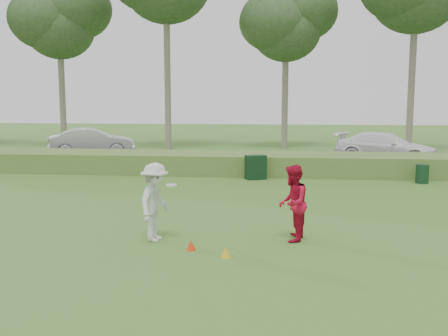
# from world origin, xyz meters

# --- Properties ---
(ground) EXTENTS (120.00, 120.00, 0.00)m
(ground) POSITION_xyz_m (0.00, 0.00, 0.00)
(ground) COLOR #386A23
(ground) RESTS_ON ground
(reed_strip) EXTENTS (80.00, 3.00, 0.90)m
(reed_strip) POSITION_xyz_m (0.00, 12.00, 0.45)
(reed_strip) COLOR #4B702C
(reed_strip) RESTS_ON ground
(park_road) EXTENTS (80.00, 6.00, 0.06)m
(park_road) POSITION_xyz_m (0.00, 17.00, 0.03)
(park_road) COLOR #2D2D2D
(park_road) RESTS_ON ground
(tree_2) EXTENTS (6.50, 6.50, 12.00)m
(tree_2) POSITION_xyz_m (-14.00, 24.00, 8.97)
(tree_2) COLOR #7B715E
(tree_2) RESTS_ON ground
(tree_4) EXTENTS (6.24, 6.24, 11.50)m
(tree_4) POSITION_xyz_m (2.00, 24.50, 8.59)
(tree_4) COLOR #7B715E
(tree_4) RESTS_ON ground
(player_white) EXTENTS (0.97, 1.30, 1.87)m
(player_white) POSITION_xyz_m (-1.26, 0.50, 0.94)
(player_white) COLOR silver
(player_white) RESTS_ON ground
(player_red) EXTENTS (0.83, 0.99, 1.83)m
(player_red) POSITION_xyz_m (1.99, 0.82, 0.92)
(player_red) COLOR #B60F2C
(player_red) RESTS_ON ground
(cone_orange) EXTENTS (0.21, 0.21, 0.24)m
(cone_orange) POSITION_xyz_m (-0.28, -0.20, 0.12)
(cone_orange) COLOR red
(cone_orange) RESTS_ON ground
(cone_yellow) EXTENTS (0.23, 0.23, 0.25)m
(cone_yellow) POSITION_xyz_m (0.55, -0.65, 0.12)
(cone_yellow) COLOR gold
(cone_yellow) RESTS_ON ground
(utility_cabinet) EXTENTS (0.96, 0.81, 1.03)m
(utility_cabinet) POSITION_xyz_m (0.67, 10.14, 0.52)
(utility_cabinet) COLOR black
(utility_cabinet) RESTS_ON ground
(trash_bin) EXTENTS (0.58, 0.58, 0.77)m
(trash_bin) POSITION_xyz_m (7.44, 9.85, 0.38)
(trash_bin) COLOR #11331B
(trash_bin) RESTS_ON ground
(car_mid) EXTENTS (5.26, 3.27, 1.64)m
(car_mid) POSITION_xyz_m (-9.47, 17.78, 0.88)
(car_mid) COLOR silver
(car_mid) RESTS_ON park_road
(car_right) EXTENTS (5.79, 4.24, 1.56)m
(car_right) POSITION_xyz_m (7.38, 16.69, 0.84)
(car_right) COLOR white
(car_right) RESTS_ON park_road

